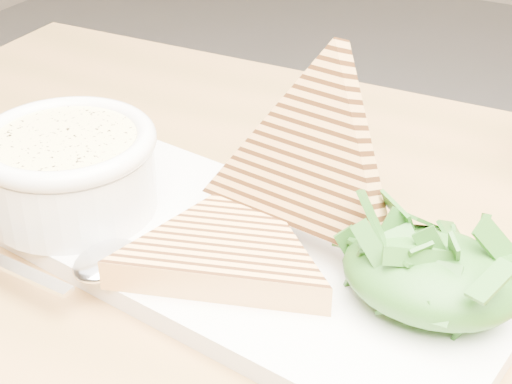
% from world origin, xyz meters
% --- Properties ---
extents(table_top, '(1.11, 0.75, 0.04)m').
position_xyz_m(table_top, '(-0.19, 0.02, 0.71)').
color(table_top, olive).
rests_on(table_top, ground).
extents(table_leg_bl, '(0.06, 0.06, 0.69)m').
position_xyz_m(table_leg_bl, '(-0.68, 0.33, 0.35)').
color(table_leg_bl, olive).
rests_on(table_leg_bl, ground).
extents(platter, '(0.39, 0.22, 0.02)m').
position_xyz_m(platter, '(-0.29, 0.04, 0.74)').
color(platter, silver).
rests_on(platter, table_top).
extents(soup_bowl, '(0.12, 0.12, 0.05)m').
position_xyz_m(soup_bowl, '(-0.43, 0.03, 0.77)').
color(soup_bowl, silver).
rests_on(soup_bowl, platter).
extents(soup, '(0.10, 0.10, 0.01)m').
position_xyz_m(soup, '(-0.43, 0.03, 0.80)').
color(soup, '#F4E294').
rests_on(soup, soup_bowl).
extents(bowl_rim, '(0.13, 0.13, 0.01)m').
position_xyz_m(bowl_rim, '(-0.43, 0.03, 0.80)').
color(bowl_rim, silver).
rests_on(bowl_rim, soup_bowl).
extents(sandwich_flat, '(0.22, 0.22, 0.02)m').
position_xyz_m(sandwich_flat, '(-0.29, 0.02, 0.76)').
color(sandwich_flat, tan).
rests_on(sandwich_flat, platter).
extents(sandwich_lean, '(0.19, 0.17, 0.19)m').
position_xyz_m(sandwich_lean, '(-0.26, 0.08, 0.80)').
color(sandwich_lean, tan).
rests_on(sandwich_lean, sandwich_flat).
extents(salad_base, '(0.11, 0.09, 0.04)m').
position_xyz_m(salad_base, '(-0.16, 0.05, 0.77)').
color(salad_base, '#1A460F').
rests_on(salad_base, platter).
extents(arugula_pile, '(0.11, 0.10, 0.05)m').
position_xyz_m(arugula_pile, '(-0.16, 0.05, 0.77)').
color(arugula_pile, '#346B25').
rests_on(arugula_pile, platter).
extents(spoon_bowl, '(0.04, 0.05, 0.01)m').
position_xyz_m(spoon_bowl, '(-0.36, -0.02, 0.75)').
color(spoon_bowl, silver).
rests_on(spoon_bowl, platter).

